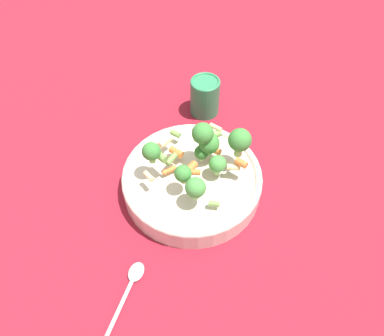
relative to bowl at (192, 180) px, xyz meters
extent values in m
plane|color=maroon|center=(0.00, 0.00, -0.03)|extent=(3.00, 3.00, 0.00)
cylinder|color=beige|center=(0.00, 0.00, -0.01)|extent=(0.27, 0.27, 0.04)
torus|color=beige|center=(0.00, 0.00, 0.02)|extent=(0.27, 0.27, 0.01)
cylinder|color=#8CB766|center=(0.03, -0.04, 0.03)|extent=(0.01, 0.01, 0.01)
sphere|color=#479342|center=(0.03, -0.04, 0.05)|extent=(0.03, 0.03, 0.03)
cylinder|color=#8CB766|center=(-0.04, 0.06, 0.06)|extent=(0.01, 0.01, 0.01)
sphere|color=#3D8438|center=(-0.04, 0.06, 0.08)|extent=(0.03, 0.03, 0.03)
cylinder|color=#8CB766|center=(-0.04, -0.05, 0.04)|extent=(0.01, 0.01, 0.01)
sphere|color=#479342|center=(-0.04, -0.05, 0.06)|extent=(0.04, 0.04, 0.04)
cylinder|color=#8CB766|center=(-0.04, -0.01, 0.05)|extent=(0.01, 0.01, 0.01)
sphere|color=#3D8438|center=(-0.04, -0.01, 0.07)|extent=(0.03, 0.03, 0.03)
cylinder|color=#8CB766|center=(0.03, 0.01, 0.03)|extent=(0.01, 0.01, 0.01)
sphere|color=#33722D|center=(0.03, 0.01, 0.05)|extent=(0.03, 0.03, 0.03)
cylinder|color=#8CB766|center=(0.05, 0.00, 0.04)|extent=(0.01, 0.01, 0.01)
sphere|color=#3D8438|center=(0.05, 0.00, 0.07)|extent=(0.04, 0.04, 0.04)
cylinder|color=#8CB766|center=(0.04, 0.01, 0.06)|extent=(0.01, 0.01, 0.02)
sphere|color=#3D8438|center=(0.04, 0.01, 0.09)|extent=(0.04, 0.04, 0.04)
cylinder|color=#8CB766|center=(0.08, -0.05, 0.06)|extent=(0.02, 0.02, 0.02)
sphere|color=#3D8438|center=(0.08, -0.05, 0.09)|extent=(0.04, 0.04, 0.04)
cylinder|color=orange|center=(-0.03, 0.03, 0.03)|extent=(0.03, 0.02, 0.01)
cylinder|color=orange|center=(0.00, 0.00, 0.04)|extent=(0.02, 0.02, 0.01)
cylinder|color=#729E4C|center=(-0.03, 0.05, 0.07)|extent=(0.02, 0.03, 0.01)
cylinder|color=beige|center=(-0.07, 0.04, 0.05)|extent=(0.01, 0.02, 0.01)
cylinder|color=#729E4C|center=(-0.01, 0.04, 0.04)|extent=(0.03, 0.01, 0.01)
cylinder|color=orange|center=(0.06, -0.01, 0.04)|extent=(0.02, 0.03, 0.01)
cylinder|color=#729E4C|center=(0.08, 0.05, 0.03)|extent=(0.02, 0.01, 0.01)
cylinder|color=#729E4C|center=(0.05, 0.08, 0.04)|extent=(0.01, 0.02, 0.01)
cylinder|color=beige|center=(0.09, 0.02, 0.06)|extent=(0.01, 0.03, 0.01)
cylinder|color=#729E4C|center=(0.08, 0.01, 0.06)|extent=(0.03, 0.02, 0.01)
cylinder|color=orange|center=(0.06, -0.07, 0.06)|extent=(0.01, 0.02, 0.01)
cylinder|color=#729E4C|center=(0.01, 0.05, 0.04)|extent=(0.01, 0.03, 0.01)
cylinder|color=orange|center=(-0.01, -0.01, 0.05)|extent=(0.02, 0.02, 0.01)
cylinder|color=beige|center=(0.05, -0.06, 0.05)|extent=(0.02, 0.03, 0.01)
cylinder|color=orange|center=(0.01, 0.05, 0.04)|extent=(0.01, 0.03, 0.01)
cylinder|color=#729E4C|center=(-0.03, -0.08, 0.03)|extent=(0.02, 0.02, 0.01)
cylinder|color=beige|center=(0.01, 0.08, 0.05)|extent=(0.03, 0.01, 0.01)
cylinder|color=#2D7F51|center=(0.19, 0.12, 0.02)|extent=(0.07, 0.07, 0.09)
torus|color=#2D7F51|center=(0.19, 0.12, 0.06)|extent=(0.07, 0.07, 0.01)
cylinder|color=silver|center=(-0.28, -0.07, -0.02)|extent=(0.13, 0.05, 0.01)
ellipsoid|color=silver|center=(-0.20, -0.04, -0.02)|extent=(0.04, 0.04, 0.01)
camera|label=1|loc=(-0.33, -0.28, 0.59)|focal=35.00mm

